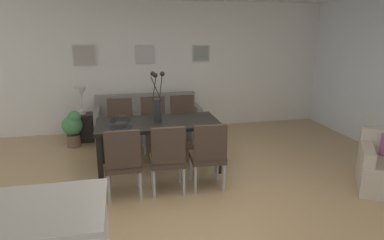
{
  "coord_description": "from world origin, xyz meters",
  "views": [
    {
      "loc": [
        -0.74,
        -3.66,
        2.07
      ],
      "look_at": [
        0.27,
        0.99,
        0.76
      ],
      "focal_mm": 31.13,
      "sensor_mm": 36.0,
      "label": 1
    }
  ],
  "objects_px": {
    "side_table": "(84,127)",
    "sofa": "(148,122)",
    "dining_chair_mid_left": "(208,153)",
    "bowl_near_left": "(121,125)",
    "framed_picture_left": "(84,55)",
    "framed_picture_right": "(201,53)",
    "dining_table": "(158,127)",
    "table_lamp": "(81,95)",
    "dining_chair_near_right": "(120,123)",
    "framed_picture_center": "(145,54)",
    "dining_chair_near_left": "(123,160)",
    "bowl_near_right": "(120,118)",
    "potted_plant": "(73,127)",
    "centerpiece_vase": "(157,103)",
    "dining_chair_mid_right": "(184,119)",
    "dining_chair_far_right": "(154,121)",
    "dining_chair_far_left": "(168,156)"
  },
  "relations": [
    {
      "from": "dining_chair_mid_left",
      "to": "side_table",
      "type": "distance_m",
      "value": 3.03
    },
    {
      "from": "bowl_near_right",
      "to": "sofa",
      "type": "xyz_separation_m",
      "value": [
        0.52,
        1.42,
        -0.5
      ]
    },
    {
      "from": "dining_chair_far_left",
      "to": "dining_table",
      "type": "bearing_deg",
      "value": 91.65
    },
    {
      "from": "side_table",
      "to": "potted_plant",
      "type": "relative_size",
      "value": 0.78
    },
    {
      "from": "centerpiece_vase",
      "to": "framed_picture_center",
      "type": "xyz_separation_m",
      "value": [
        -0.0,
        2.1,
        0.55
      ]
    },
    {
      "from": "dining_chair_mid_left",
      "to": "sofa",
      "type": "xyz_separation_m",
      "value": [
        -0.58,
        2.44,
        -0.23
      ]
    },
    {
      "from": "dining_chair_far_left",
      "to": "centerpiece_vase",
      "type": "bearing_deg",
      "value": 91.59
    },
    {
      "from": "dining_chair_mid_left",
      "to": "bowl_near_right",
      "type": "height_order",
      "value": "dining_chair_mid_left"
    },
    {
      "from": "dining_chair_far_right",
      "to": "bowl_near_right",
      "type": "distance_m",
      "value": 0.92
    },
    {
      "from": "dining_chair_mid_right",
      "to": "bowl_near_left",
      "type": "bearing_deg",
      "value": -135.74
    },
    {
      "from": "dining_chair_near_left",
      "to": "table_lamp",
      "type": "distance_m",
      "value": 2.57
    },
    {
      "from": "dining_chair_far_left",
      "to": "table_lamp",
      "type": "height_order",
      "value": "table_lamp"
    },
    {
      "from": "dining_chair_far_left",
      "to": "bowl_near_right",
      "type": "distance_m",
      "value": 1.2
    },
    {
      "from": "centerpiece_vase",
      "to": "framed_picture_right",
      "type": "relative_size",
      "value": 2.0
    },
    {
      "from": "dining_chair_far_right",
      "to": "table_lamp",
      "type": "xyz_separation_m",
      "value": [
        -1.27,
        0.72,
        0.38
      ]
    },
    {
      "from": "dining_chair_near_left",
      "to": "bowl_near_right",
      "type": "bearing_deg",
      "value": 90.51
    },
    {
      "from": "dining_chair_mid_left",
      "to": "potted_plant",
      "type": "relative_size",
      "value": 1.37
    },
    {
      "from": "dining_table",
      "to": "framed_picture_right",
      "type": "relative_size",
      "value": 4.91
    },
    {
      "from": "dining_chair_mid_left",
      "to": "bowl_near_left",
      "type": "bearing_deg",
      "value": 150.24
    },
    {
      "from": "dining_chair_far_left",
      "to": "dining_chair_mid_right",
      "type": "distance_m",
      "value": 1.78
    },
    {
      "from": "centerpiece_vase",
      "to": "framed_picture_left",
      "type": "distance_m",
      "value": 2.46
    },
    {
      "from": "dining_chair_far_right",
      "to": "bowl_near_right",
      "type": "bearing_deg",
      "value": -129.95
    },
    {
      "from": "potted_plant",
      "to": "table_lamp",
      "type": "bearing_deg",
      "value": 64.89
    },
    {
      "from": "framed_picture_left",
      "to": "framed_picture_right",
      "type": "bearing_deg",
      "value": 0.0
    },
    {
      "from": "dining_table",
      "to": "table_lamp",
      "type": "xyz_separation_m",
      "value": [
        -1.24,
        1.6,
        0.23
      ]
    },
    {
      "from": "dining_chair_far_right",
      "to": "bowl_near_left",
      "type": "height_order",
      "value": "dining_chair_far_right"
    },
    {
      "from": "dining_table",
      "to": "bowl_near_right",
      "type": "bearing_deg",
      "value": 159.81
    },
    {
      "from": "bowl_near_left",
      "to": "dining_chair_mid_right",
      "type": "bearing_deg",
      "value": 44.26
    },
    {
      "from": "dining_table",
      "to": "bowl_near_right",
      "type": "height_order",
      "value": "bowl_near_right"
    },
    {
      "from": "dining_chair_near_right",
      "to": "dining_table",
      "type": "bearing_deg",
      "value": -56.6
    },
    {
      "from": "side_table",
      "to": "sofa",
      "type": "bearing_deg",
      "value": 0.72
    },
    {
      "from": "bowl_near_right",
      "to": "sofa",
      "type": "bearing_deg",
      "value": 69.89
    },
    {
      "from": "dining_table",
      "to": "framed_picture_left",
      "type": "xyz_separation_m",
      "value": [
        -1.16,
        2.1,
        0.91
      ]
    },
    {
      "from": "dining_chair_far_left",
      "to": "dining_chair_mid_right",
      "type": "height_order",
      "value": "same"
    },
    {
      "from": "bowl_near_right",
      "to": "framed_picture_right",
      "type": "bearing_deg",
      "value": 48.13
    },
    {
      "from": "dining_chair_mid_left",
      "to": "framed_picture_center",
      "type": "height_order",
      "value": "framed_picture_center"
    },
    {
      "from": "dining_chair_near_right",
      "to": "dining_chair_mid_left",
      "type": "bearing_deg",
      "value": -56.29
    },
    {
      "from": "dining_chair_mid_left",
      "to": "table_lamp",
      "type": "relative_size",
      "value": 1.8
    },
    {
      "from": "centerpiece_vase",
      "to": "framed_picture_center",
      "type": "bearing_deg",
      "value": 90.03
    },
    {
      "from": "dining_chair_far_right",
      "to": "side_table",
      "type": "bearing_deg",
      "value": 150.24
    },
    {
      "from": "dining_chair_near_left",
      "to": "centerpiece_vase",
      "type": "height_order",
      "value": "centerpiece_vase"
    },
    {
      "from": "framed_picture_center",
      "to": "dining_chair_near_left",
      "type": "bearing_deg",
      "value": -100.24
    },
    {
      "from": "dining_chair_near_left",
      "to": "framed_picture_left",
      "type": "xyz_separation_m",
      "value": [
        -0.63,
        2.94,
        1.06
      ]
    },
    {
      "from": "bowl_near_left",
      "to": "bowl_near_right",
      "type": "relative_size",
      "value": 1.0
    },
    {
      "from": "dining_chair_mid_left",
      "to": "framed_picture_left",
      "type": "xyz_separation_m",
      "value": [
        -1.72,
        2.92,
        1.06
      ]
    },
    {
      "from": "dining_chair_far_right",
      "to": "dining_chair_mid_right",
      "type": "bearing_deg",
      "value": -0.3
    },
    {
      "from": "dining_chair_mid_right",
      "to": "bowl_near_right",
      "type": "bearing_deg",
      "value": -148.47
    },
    {
      "from": "dining_chair_mid_left",
      "to": "framed_picture_right",
      "type": "bearing_deg",
      "value": 78.32
    },
    {
      "from": "side_table",
      "to": "table_lamp",
      "type": "height_order",
      "value": "table_lamp"
    },
    {
      "from": "dining_table",
      "to": "framed_picture_right",
      "type": "distance_m",
      "value": 2.57
    }
  ]
}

